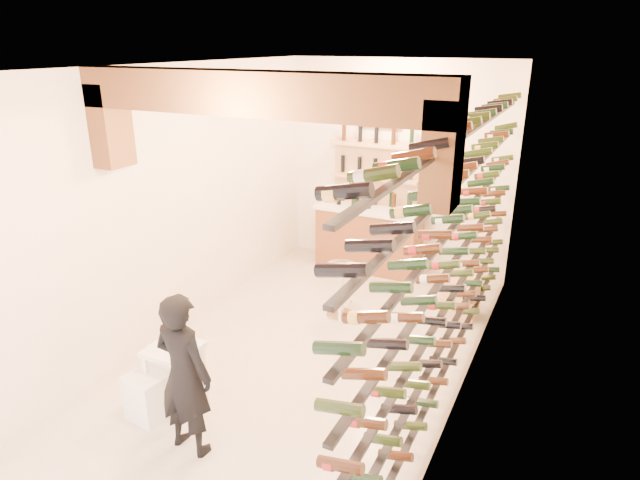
{
  "coord_description": "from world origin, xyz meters",
  "views": [
    {
      "loc": [
        2.56,
        -4.91,
        3.43
      ],
      "look_at": [
        0.0,
        0.3,
        1.3
      ],
      "focal_mm": 30.62,
      "sensor_mm": 36.0,
      "label": 1
    }
  ],
  "objects_px": {
    "back_counter": "(369,237)",
    "tasting_table": "(174,358)",
    "chrome_barstool": "(341,287)",
    "wine_rack": "(450,250)",
    "white_stool": "(150,395)",
    "crate_lower": "(459,306)",
    "person": "(184,375)"
  },
  "relations": [
    {
      "from": "back_counter",
      "to": "tasting_table",
      "type": "height_order",
      "value": "back_counter"
    },
    {
      "from": "back_counter",
      "to": "chrome_barstool",
      "type": "relative_size",
      "value": 2.28
    },
    {
      "from": "tasting_table",
      "to": "back_counter",
      "type": "bearing_deg",
      "value": 82.85
    },
    {
      "from": "wine_rack",
      "to": "white_stool",
      "type": "xyz_separation_m",
      "value": [
        -2.38,
        -1.68,
        -1.32
      ]
    },
    {
      "from": "wine_rack",
      "to": "white_stool",
      "type": "relative_size",
      "value": 12.51
    },
    {
      "from": "back_counter",
      "to": "crate_lower",
      "type": "xyz_separation_m",
      "value": [
        1.66,
        -0.96,
        -0.4
      ]
    },
    {
      "from": "chrome_barstool",
      "to": "crate_lower",
      "type": "height_order",
      "value": "chrome_barstool"
    },
    {
      "from": "wine_rack",
      "to": "white_stool",
      "type": "height_order",
      "value": "wine_rack"
    },
    {
      "from": "person",
      "to": "back_counter",
      "type": "bearing_deg",
      "value": -85.78
    },
    {
      "from": "wine_rack",
      "to": "white_stool",
      "type": "bearing_deg",
      "value": -144.7
    },
    {
      "from": "back_counter",
      "to": "chrome_barstool",
      "type": "bearing_deg",
      "value": -80.67
    },
    {
      "from": "white_stool",
      "to": "crate_lower",
      "type": "height_order",
      "value": "white_stool"
    },
    {
      "from": "back_counter",
      "to": "white_stool",
      "type": "xyz_separation_m",
      "value": [
        -0.55,
        -4.33,
        -0.3
      ]
    },
    {
      "from": "wine_rack",
      "to": "chrome_barstool",
      "type": "bearing_deg",
      "value": 148.0
    },
    {
      "from": "tasting_table",
      "to": "person",
      "type": "xyz_separation_m",
      "value": [
        0.48,
        -0.41,
        0.2
      ]
    },
    {
      "from": "wine_rack",
      "to": "white_stool",
      "type": "distance_m",
      "value": 3.2
    },
    {
      "from": "wine_rack",
      "to": "person",
      "type": "xyz_separation_m",
      "value": [
        -1.76,
        -1.87,
        -0.79
      ]
    },
    {
      "from": "back_counter",
      "to": "person",
      "type": "bearing_deg",
      "value": -89.06
    },
    {
      "from": "white_stool",
      "to": "crate_lower",
      "type": "relative_size",
      "value": 1.0
    },
    {
      "from": "white_stool",
      "to": "crate_lower",
      "type": "distance_m",
      "value": 4.03
    },
    {
      "from": "tasting_table",
      "to": "crate_lower",
      "type": "relative_size",
      "value": 1.79
    },
    {
      "from": "white_stool",
      "to": "chrome_barstool",
      "type": "distance_m",
      "value": 2.79
    },
    {
      "from": "chrome_barstool",
      "to": "white_stool",
      "type": "bearing_deg",
      "value": -107.22
    },
    {
      "from": "crate_lower",
      "to": "white_stool",
      "type": "bearing_deg",
      "value": -123.19
    },
    {
      "from": "chrome_barstool",
      "to": "crate_lower",
      "type": "bearing_deg",
      "value": 27.43
    },
    {
      "from": "back_counter",
      "to": "crate_lower",
      "type": "height_order",
      "value": "back_counter"
    },
    {
      "from": "person",
      "to": "crate_lower",
      "type": "distance_m",
      "value": 3.95
    },
    {
      "from": "wine_rack",
      "to": "crate_lower",
      "type": "height_order",
      "value": "wine_rack"
    },
    {
      "from": "tasting_table",
      "to": "crate_lower",
      "type": "height_order",
      "value": "tasting_table"
    },
    {
      "from": "tasting_table",
      "to": "chrome_barstool",
      "type": "bearing_deg",
      "value": 72.82
    },
    {
      "from": "chrome_barstool",
      "to": "tasting_table",
      "type": "bearing_deg",
      "value": -105.68
    },
    {
      "from": "tasting_table",
      "to": "white_stool",
      "type": "relative_size",
      "value": 1.79
    }
  ]
}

